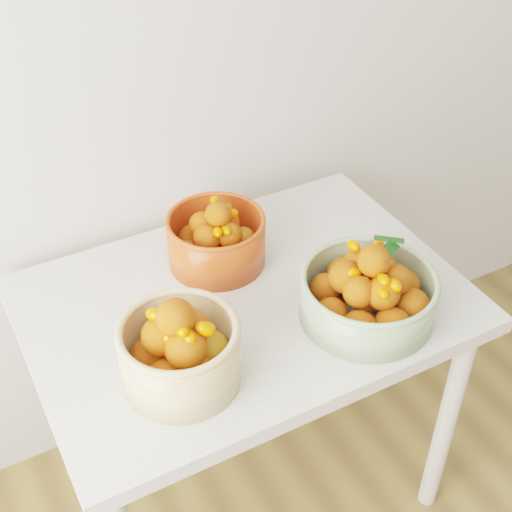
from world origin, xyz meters
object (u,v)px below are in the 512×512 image
object	(u,v)px
table	(246,327)
bowl_green	(369,293)
bowl_orange	(216,239)
bowl_cream	(180,351)

from	to	relation	value
table	bowl_green	distance (m)	0.32
bowl_orange	bowl_cream	bearing A→B (deg)	-126.48
table	bowl_orange	xyz separation A→B (m)	(0.00, 0.16, 0.16)
table	bowl_cream	distance (m)	0.33
table	bowl_green	world-z (taller)	bowl_green
table	bowl_cream	bearing A→B (deg)	-145.83
bowl_green	bowl_orange	world-z (taller)	bowl_green
bowl_orange	bowl_green	bearing A→B (deg)	-57.50
bowl_cream	table	bearing A→B (deg)	34.17
bowl_cream	bowl_green	distance (m)	0.44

